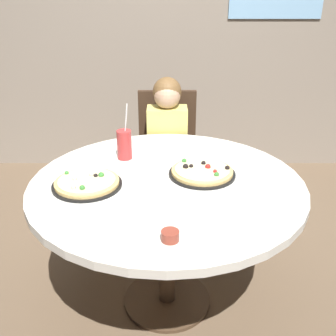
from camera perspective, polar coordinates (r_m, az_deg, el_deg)
The scene contains 10 objects.
ground_plane at distance 2.43m, azimuth -0.00°, elevation -17.91°, with size 8.00×8.00×0.00m, color brown.
wall_with_window at distance 3.72m, azimuth 0.18°, elevation 21.92°, with size 5.20×0.14×2.90m.
dining_table at distance 2.03m, azimuth -0.00°, elevation -4.07°, with size 1.33×1.33×0.75m.
chair_wooden at distance 2.89m, azimuth 0.04°, elevation 2.13°, with size 0.40×0.40×0.95m.
diner_child at distance 2.74m, azimuth 0.05°, elevation -0.24°, with size 0.26×0.41×1.08m.
pizza_veggie at distance 1.98m, azimuth -11.03°, elevation -2.05°, with size 0.33×0.33×0.05m.
pizza_cheese at distance 2.06m, azimuth 4.92°, elevation -0.56°, with size 0.33×0.33×0.05m.
soda_cup at distance 2.23m, azimuth -5.91°, elevation 3.27°, with size 0.08×0.08×0.31m.
sauce_bowl at distance 1.56m, azimuth 0.44°, elevation -9.39°, with size 0.07×0.07×0.04m, color brown.
plate_small at distance 2.26m, azimuth -0.58°, elevation 1.68°, with size 0.18×0.18×0.01m, color white.
Camera 1 is at (0.01, -1.78, 1.65)m, focal length 43.90 mm.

